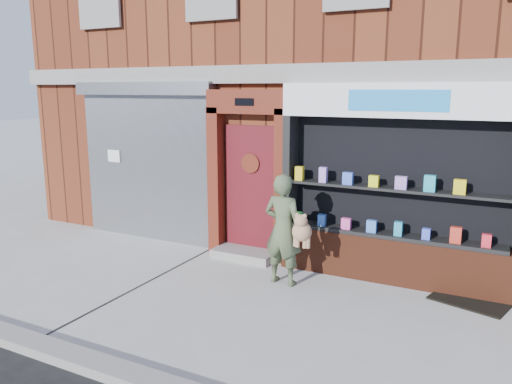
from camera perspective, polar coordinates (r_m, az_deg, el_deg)
The scene contains 8 objects.
ground at distance 7.10m, azimuth -2.54°, elevation -12.50°, with size 80.00×80.00×0.00m, color #9E9E99.
curb at distance 5.52m, azimuth -14.32°, elevation -19.73°, with size 60.00×0.30×0.12m, color gray.
building at distance 12.10m, azimuth 12.06°, elevation 16.62°, with size 12.00×8.16×8.00m.
shutter_bay at distance 9.85m, azimuth -12.35°, elevation 4.49°, with size 3.10×0.30×3.04m.
red_door_bay at distance 8.59m, azimuth -0.85°, elevation 1.97°, with size 1.52×0.58×2.90m.
pharmacy_bay at distance 7.73m, azimuth 15.57°, elevation -0.19°, with size 3.50×0.41×3.00m.
woman at distance 7.46m, azimuth 3.28°, elevation -4.31°, with size 0.82×0.51×1.69m.
doormat at distance 7.74m, azimuth 23.32°, elevation -11.29°, with size 0.99×0.69×0.02m, color black.
Camera 1 is at (3.22, -5.62, 2.90)m, focal length 35.00 mm.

